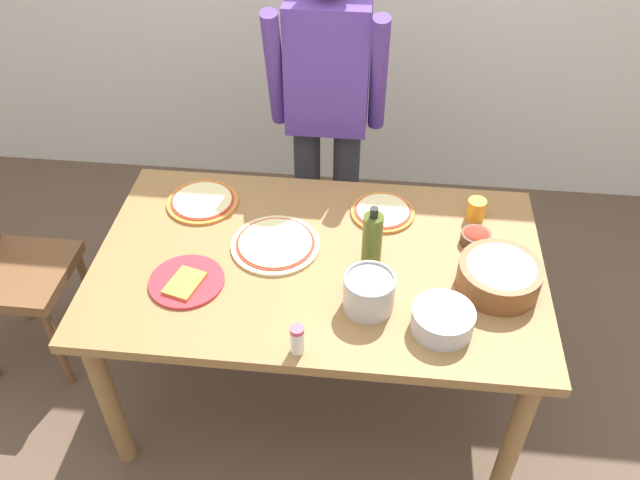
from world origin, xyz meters
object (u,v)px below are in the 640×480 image
(plate_with_slice, at_px, (186,282))
(cup_orange, at_px, (476,210))
(dining_table, at_px, (319,278))
(salt_shaker, at_px, (297,340))
(steel_pot, at_px, (369,292))
(popcorn_bowl, at_px, (500,274))
(pizza_raw_on_board, at_px, (275,244))
(pizza_cooked_on_tray, at_px, (383,212))
(pizza_second_cooked, at_px, (203,201))
(mixing_bowl_steel, at_px, (443,320))
(olive_oil_bottle, at_px, (372,241))
(small_sauce_bowl, at_px, (476,237))
(person_cook, at_px, (327,108))

(plate_with_slice, bearing_deg, cup_orange, 24.51)
(dining_table, height_order, salt_shaker, salt_shaker)
(steel_pot, bearing_deg, popcorn_bowl, 17.01)
(pizza_raw_on_board, relative_size, steel_pot, 1.89)
(pizza_cooked_on_tray, height_order, cup_orange, cup_orange)
(pizza_second_cooked, xyz_separation_m, plate_with_slice, (0.05, -0.44, -0.00))
(pizza_cooked_on_tray, distance_m, cup_orange, 0.35)
(pizza_raw_on_board, height_order, mixing_bowl_steel, mixing_bowl_steel)
(mixing_bowl_steel, bearing_deg, olive_oil_bottle, 131.47)
(pizza_cooked_on_tray, xyz_separation_m, cup_orange, (0.35, 0.01, 0.03))
(small_sauce_bowl, xyz_separation_m, salt_shaker, (-0.58, -0.57, 0.02))
(dining_table, height_order, plate_with_slice, plate_with_slice)
(salt_shaker, bearing_deg, plate_with_slice, 149.02)
(small_sauce_bowl, height_order, salt_shaker, salt_shaker)
(small_sauce_bowl, relative_size, steel_pot, 0.63)
(pizza_raw_on_board, height_order, pizza_second_cooked, same)
(plate_with_slice, distance_m, small_sauce_bowl, 1.05)
(olive_oil_bottle, relative_size, salt_shaker, 2.42)
(person_cook, relative_size, popcorn_bowl, 5.79)
(pizza_second_cooked, height_order, cup_orange, cup_orange)
(olive_oil_bottle, relative_size, steel_pot, 1.48)
(plate_with_slice, distance_m, cup_orange, 1.11)
(plate_with_slice, xyz_separation_m, steel_pot, (0.63, -0.04, 0.06))
(olive_oil_bottle, bearing_deg, dining_table, 177.94)
(person_cook, xyz_separation_m, pizza_cooked_on_tray, (0.26, -0.47, -0.17))
(cup_orange, distance_m, salt_shaker, 0.93)
(cup_orange, bearing_deg, steel_pot, -127.57)
(person_cook, distance_m, cup_orange, 0.78)
(small_sauce_bowl, bearing_deg, salt_shaker, -135.73)
(olive_oil_bottle, bearing_deg, steel_pot, -89.66)
(pizza_cooked_on_tray, height_order, salt_shaker, salt_shaker)
(pizza_second_cooked, relative_size, mixing_bowl_steel, 1.41)
(salt_shaker, bearing_deg, cup_orange, 50.27)
(dining_table, relative_size, olive_oil_bottle, 6.25)
(pizza_cooked_on_tray, xyz_separation_m, salt_shaker, (-0.24, -0.70, 0.04))
(plate_with_slice, height_order, mixing_bowl_steel, mixing_bowl_steel)
(olive_oil_bottle, bearing_deg, pizza_cooked_on_tray, 83.50)
(person_cook, bearing_deg, mixing_bowl_steel, -65.58)
(pizza_second_cooked, height_order, olive_oil_bottle, olive_oil_bottle)
(dining_table, distance_m, cup_orange, 0.66)
(person_cook, relative_size, olive_oil_bottle, 6.33)
(pizza_second_cooked, distance_m, olive_oil_bottle, 0.74)
(dining_table, bearing_deg, person_cook, 93.32)
(pizza_second_cooked, height_order, mixing_bowl_steel, mixing_bowl_steel)
(small_sauce_bowl, bearing_deg, olive_oil_bottle, -157.30)
(pizza_raw_on_board, xyz_separation_m, salt_shaker, (0.14, -0.47, 0.04))
(mixing_bowl_steel, height_order, steel_pot, steel_pot)
(small_sauce_bowl, height_order, olive_oil_bottle, olive_oil_bottle)
(pizza_raw_on_board, height_order, pizza_cooked_on_tray, same)
(pizza_second_cooked, xyz_separation_m, mixing_bowl_steel, (0.92, -0.55, 0.03))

